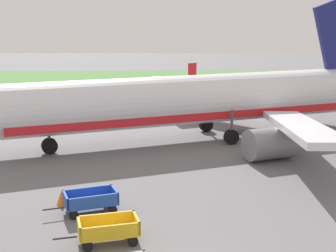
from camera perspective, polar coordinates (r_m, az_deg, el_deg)
The scene contains 5 objects.
grass_strip at distance 71.24m, azimuth 0.11°, elevation 5.16°, with size 220.00×28.00×0.06m, color #518442.
airplane at distance 37.70m, azimuth 3.90°, elevation 2.99°, with size 36.48×29.70×11.34m.
baggage_cart_fourth_in_row at distance 21.30m, azimuth -6.95°, elevation -11.81°, with size 3.62×1.95×1.07m.
baggage_cart_far_end at distance 24.48m, azimuth -8.96°, elevation -8.53°, with size 3.59×2.15×1.07m.
traffic_cone_near_plane at distance 25.80m, azimuth -12.19°, elevation -8.09°, with size 0.56×0.56×0.74m, color orange.
Camera 1 is at (-1.37, -15.57, 9.42)m, focal length 52.70 mm.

